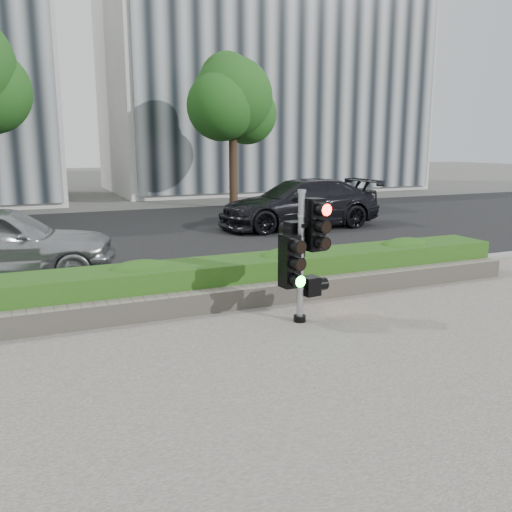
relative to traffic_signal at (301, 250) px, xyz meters
name	(u,v)px	position (x,y,z in m)	size (l,w,h in m)	color
ground	(272,350)	(-0.89, -0.87, -1.15)	(120.00, 120.00, 0.00)	#51514C
sidewalk	(387,440)	(-0.89, -3.37, -1.14)	(16.00, 11.00, 0.03)	#9E9389
road	(130,236)	(-0.89, 9.13, -1.14)	(60.00, 13.00, 0.02)	black
curb	(200,289)	(-0.89, 2.28, -1.09)	(60.00, 0.25, 0.12)	gray
stone_wall	(223,299)	(-0.89, 1.03, -0.95)	(12.00, 0.32, 0.34)	gray
hedge	(210,280)	(-0.89, 1.68, -0.78)	(12.00, 1.00, 0.68)	#468B2A
building_right	(260,89)	(10.11, 24.13, 4.85)	(18.00, 10.00, 12.00)	#B7B7B2
tree_right	(232,101)	(4.60, 14.68, 3.33)	(4.10, 3.58, 6.53)	black
traffic_signal	(301,250)	(0.00, 0.00, 0.00)	(0.72, 0.56, 2.03)	black
car_dark	(299,203)	(4.55, 8.55, -0.34)	(2.21, 5.43, 1.58)	black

